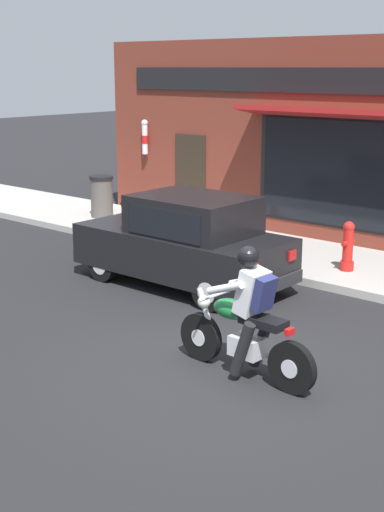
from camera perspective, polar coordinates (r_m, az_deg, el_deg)
ground_plane at (r=8.92m, az=3.11°, el=-8.98°), size 80.00×80.00×0.00m
sidewalk_curb at (r=14.28m, az=5.37°, el=0.48°), size 2.60×22.00×0.14m
storefront_building at (r=15.08m, az=9.62°, el=8.97°), size 1.25×11.14×4.20m
motorcycle_with_rider at (r=8.49m, az=4.35°, el=-5.36°), size 0.57×2.02×1.62m
car_hatchback at (r=11.95m, az=-0.56°, el=1.13°), size 1.66×3.79×1.57m
fire_hydrant at (r=12.74m, az=12.36°, el=0.75°), size 0.36×0.24×0.88m
traffic_cone at (r=14.97m, az=1.18°, el=2.63°), size 0.36×0.36×0.60m
trash_bin at (r=17.13m, az=-7.24°, el=4.77°), size 0.56×0.56×0.98m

